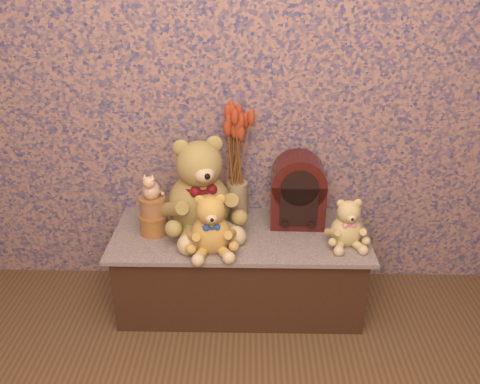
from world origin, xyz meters
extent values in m
cube|color=navy|center=(0.00, 1.50, 1.30)|extent=(3.00, 0.10, 2.60)
cube|color=#364A6E|center=(0.00, 1.24, 0.20)|extent=(1.21, 0.54, 0.40)
cylinder|color=tan|center=(-0.02, 1.42, 0.49)|extent=(0.12, 0.12, 0.18)
cylinder|color=gold|center=(-0.41, 1.23, 0.45)|extent=(0.16, 0.16, 0.10)
cylinder|color=tan|center=(-0.41, 1.23, 0.54)|extent=(0.13, 0.13, 0.09)
camera|label=1|loc=(0.04, -0.91, 1.63)|focal=38.61mm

